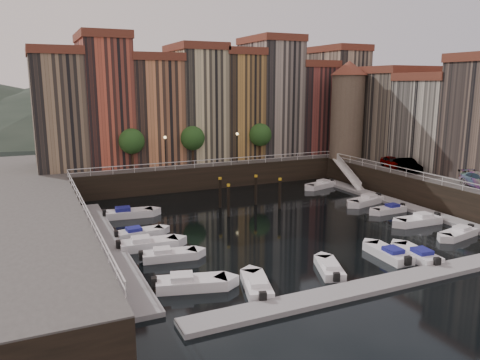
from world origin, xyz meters
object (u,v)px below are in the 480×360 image
gangway (348,172)px  boat_left_2 (147,244)px  car_b (407,166)px  mooring_pilings (246,195)px  boat_left_0 (190,283)px  boat_left_1 (168,255)px  car_a (392,163)px  corner_tower (347,108)px

gangway → boat_left_2: size_ratio=1.62×
gangway → car_b: (3.20, -7.46, 1.86)m
mooring_pilings → boat_left_0: bearing=-126.0°
boat_left_2 → car_b: (33.68, 5.40, 3.38)m
boat_left_0 → gangway: bearing=51.4°
boat_left_1 → boat_left_0: bearing=-82.9°
mooring_pilings → boat_left_1: (-12.11, -11.04, -1.30)m
car_a → mooring_pilings: bearing=-161.1°
boat_left_1 → boat_left_2: boat_left_2 is taller
corner_tower → boat_left_0: size_ratio=2.66×
corner_tower → mooring_pilings: size_ratio=2.05×
boat_left_0 → car_b: bearing=38.7°
boat_left_2 → boat_left_0: bearing=-80.9°
boat_left_0 → boat_left_1: bearing=103.3°
car_a → car_b: bearing=-75.7°
boat_left_0 → boat_left_1: boat_left_0 is taller
gangway → corner_tower: bearing=57.2°
boat_left_1 → boat_left_2: bearing=115.2°
gangway → mooring_pilings: size_ratio=1.23×
car_b → boat_left_2: bearing=-155.0°
boat_left_1 → boat_left_2: size_ratio=0.90×
car_b → boat_left_0: bearing=-140.5°
corner_tower → gangway: 9.86m
gangway → car_a: (3.38, -4.51, 1.79)m
boat_left_2 → mooring_pilings: bearing=35.7°
boat_left_0 → car_b: size_ratio=1.11×
car_b → corner_tower: bearing=107.4°
corner_tower → boat_left_2: 38.88m
gangway → boat_left_0: size_ratio=1.60×
car_a → boat_left_1: bearing=-143.1°
boat_left_0 → car_a: size_ratio=1.26×
boat_left_0 → car_b: (32.95, 14.39, 3.38)m
mooring_pilings → gangway: bearing=15.8°
boat_left_2 → car_b: 34.28m
corner_tower → mooring_pilings: (-20.36, -9.43, -8.54)m
boat_left_0 → car_a: car_a is taller
mooring_pilings → boat_left_0: mooring_pilings is taller
gangway → car_a: bearing=-53.1°
corner_tower → car_b: size_ratio=2.94×
boat_left_1 → car_a: bearing=28.1°
boat_left_1 → car_a: (32.95, 11.47, 3.35)m
corner_tower → gangway: size_ratio=1.66×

